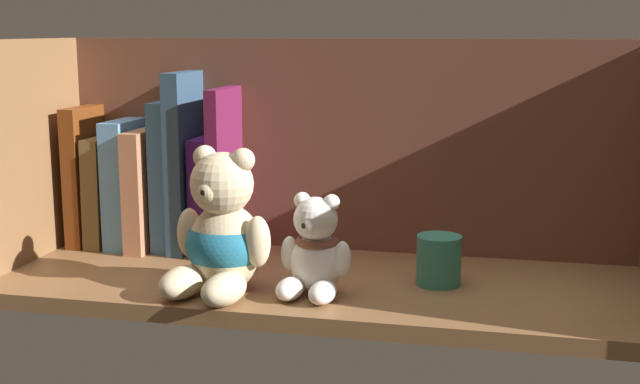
{
  "coord_description": "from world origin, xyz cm",
  "views": [
    {
      "loc": [
        21.91,
        -97.48,
        32.63
      ],
      "look_at": [
        -0.09,
        0.0,
        12.99
      ],
      "focal_mm": 46.88,
      "sensor_mm": 36.0,
      "label": 1
    }
  ],
  "objects_px": {
    "book_4": "(170,174)",
    "teddy_bear_larger": "(222,236)",
    "book_7": "(229,170)",
    "book_6": "(211,193)",
    "teddy_bear_smaller": "(315,252)",
    "book_1": "(108,190)",
    "book_5": "(189,161)",
    "book_0": "(89,175)",
    "book_3": "(151,187)",
    "book_2": "(129,182)",
    "pillar_candle": "(439,260)"
  },
  "relations": [
    {
      "from": "book_0",
      "to": "book_7",
      "type": "xyz_separation_m",
      "value": [
        0.21,
        0.0,
        0.02
      ]
    },
    {
      "from": "book_5",
      "to": "teddy_bear_larger",
      "type": "xyz_separation_m",
      "value": [
        0.11,
        -0.18,
        -0.06
      ]
    },
    {
      "from": "book_5",
      "to": "book_6",
      "type": "bearing_deg",
      "value": 0.0
    },
    {
      "from": "book_3",
      "to": "teddy_bear_larger",
      "type": "xyz_separation_m",
      "value": [
        0.17,
        -0.18,
        -0.02
      ]
    },
    {
      "from": "book_2",
      "to": "teddy_bear_smaller",
      "type": "xyz_separation_m",
      "value": [
        0.31,
        -0.17,
        -0.04
      ]
    },
    {
      "from": "book_2",
      "to": "book_5",
      "type": "xyz_separation_m",
      "value": [
        0.09,
        0.0,
        0.03
      ]
    },
    {
      "from": "book_0",
      "to": "pillar_candle",
      "type": "xyz_separation_m",
      "value": [
        0.51,
        -0.1,
        -0.07
      ]
    },
    {
      "from": "book_4",
      "to": "pillar_candle",
      "type": "distance_m",
      "value": 0.41
    },
    {
      "from": "book_2",
      "to": "teddy_bear_smaller",
      "type": "distance_m",
      "value": 0.36
    },
    {
      "from": "book_1",
      "to": "pillar_candle",
      "type": "distance_m",
      "value": 0.5
    },
    {
      "from": "book_2",
      "to": "book_4",
      "type": "bearing_deg",
      "value": 0.0
    },
    {
      "from": "book_1",
      "to": "teddy_bear_larger",
      "type": "distance_m",
      "value": 0.3
    },
    {
      "from": "book_3",
      "to": "book_4",
      "type": "bearing_deg",
      "value": 0.0
    },
    {
      "from": "book_1",
      "to": "teddy_bear_smaller",
      "type": "bearing_deg",
      "value": -26.35
    },
    {
      "from": "book_1",
      "to": "book_3",
      "type": "height_order",
      "value": "book_3"
    },
    {
      "from": "book_5",
      "to": "book_7",
      "type": "xyz_separation_m",
      "value": [
        0.06,
        0.0,
        -0.01
      ]
    },
    {
      "from": "book_0",
      "to": "book_6",
      "type": "bearing_deg",
      "value": 0.0
    },
    {
      "from": "book_6",
      "to": "teddy_bear_larger",
      "type": "distance_m",
      "value": 0.2
    },
    {
      "from": "book_3",
      "to": "book_6",
      "type": "bearing_deg",
      "value": 0.0
    },
    {
      "from": "book_3",
      "to": "pillar_candle",
      "type": "height_order",
      "value": "book_3"
    },
    {
      "from": "book_2",
      "to": "book_3",
      "type": "relative_size",
      "value": 1.07
    },
    {
      "from": "book_7",
      "to": "pillar_candle",
      "type": "xyz_separation_m",
      "value": [
        0.3,
        -0.1,
        -0.08
      ]
    },
    {
      "from": "book_4",
      "to": "pillar_candle",
      "type": "bearing_deg",
      "value": -14.43
    },
    {
      "from": "book_6",
      "to": "book_1",
      "type": "bearing_deg",
      "value": 180.0
    },
    {
      "from": "book_1",
      "to": "teddy_bear_smaller",
      "type": "xyz_separation_m",
      "value": [
        0.35,
        -0.17,
        -0.03
      ]
    },
    {
      "from": "book_2",
      "to": "pillar_candle",
      "type": "distance_m",
      "value": 0.47
    },
    {
      "from": "book_7",
      "to": "teddy_bear_larger",
      "type": "relative_size",
      "value": 1.32
    },
    {
      "from": "teddy_bear_larger",
      "to": "teddy_bear_smaller",
      "type": "relative_size",
      "value": 1.44
    },
    {
      "from": "book_6",
      "to": "book_2",
      "type": "bearing_deg",
      "value": 180.0
    },
    {
      "from": "book_4",
      "to": "teddy_bear_larger",
      "type": "relative_size",
      "value": 1.21
    },
    {
      "from": "book_3",
      "to": "book_7",
      "type": "distance_m",
      "value": 0.12
    },
    {
      "from": "book_2",
      "to": "teddy_bear_smaller",
      "type": "relative_size",
      "value": 1.5
    },
    {
      "from": "book_7",
      "to": "teddy_bear_smaller",
      "type": "relative_size",
      "value": 1.9
    },
    {
      "from": "book_5",
      "to": "book_6",
      "type": "relative_size",
      "value": 1.56
    },
    {
      "from": "book_4",
      "to": "teddy_bear_larger",
      "type": "xyz_separation_m",
      "value": [
        0.14,
        -0.18,
        -0.04
      ]
    },
    {
      "from": "book_4",
      "to": "book_7",
      "type": "bearing_deg",
      "value": 0.0
    },
    {
      "from": "book_5",
      "to": "teddy_bear_smaller",
      "type": "bearing_deg",
      "value": -37.79
    },
    {
      "from": "book_0",
      "to": "book_3",
      "type": "distance_m",
      "value": 0.1
    },
    {
      "from": "book_0",
      "to": "book_4",
      "type": "xyz_separation_m",
      "value": [
        0.13,
        0.0,
        0.01
      ]
    },
    {
      "from": "teddy_bear_smaller",
      "to": "book_7",
      "type": "bearing_deg",
      "value": 133.24
    },
    {
      "from": "book_1",
      "to": "book_4",
      "type": "bearing_deg",
      "value": 0.0
    },
    {
      "from": "book_2",
      "to": "book_7",
      "type": "xyz_separation_m",
      "value": [
        0.15,
        0.0,
        0.02
      ]
    },
    {
      "from": "book_5",
      "to": "book_0",
      "type": "bearing_deg",
      "value": 180.0
    },
    {
      "from": "book_6",
      "to": "book_7",
      "type": "relative_size",
      "value": 0.7
    },
    {
      "from": "book_3",
      "to": "teddy_bear_larger",
      "type": "relative_size",
      "value": 0.98
    },
    {
      "from": "book_7",
      "to": "book_6",
      "type": "bearing_deg",
      "value": 180.0
    },
    {
      "from": "pillar_candle",
      "to": "book_0",
      "type": "bearing_deg",
      "value": 169.01
    },
    {
      "from": "book_7",
      "to": "book_5",
      "type": "bearing_deg",
      "value": 180.0
    },
    {
      "from": "book_5",
      "to": "book_2",
      "type": "bearing_deg",
      "value": 180.0
    },
    {
      "from": "book_3",
      "to": "pillar_candle",
      "type": "bearing_deg",
      "value": -13.45
    }
  ]
}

